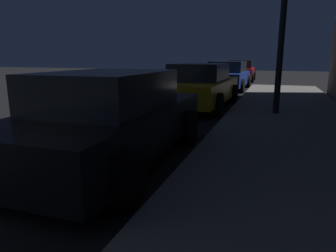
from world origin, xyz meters
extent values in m
cube|color=black|center=(2.85, 4.46, 0.57)|extent=(1.78, 4.28, 0.64)
cube|color=#1E2328|center=(2.85, 4.32, 1.15)|extent=(1.54, 2.18, 0.56)
cylinder|color=black|center=(1.96, 5.77, 0.33)|extent=(0.23, 0.66, 0.66)
cylinder|color=black|center=(3.70, 5.80, 0.33)|extent=(0.23, 0.66, 0.66)
cylinder|color=black|center=(2.00, 3.13, 0.33)|extent=(0.23, 0.66, 0.66)
cylinder|color=black|center=(3.74, 3.16, 0.33)|extent=(0.23, 0.66, 0.66)
cube|color=gold|center=(2.85, 10.29, 0.57)|extent=(1.89, 4.63, 0.64)
cube|color=#1E2328|center=(2.85, 10.15, 1.15)|extent=(1.62, 2.10, 0.56)
cylinder|color=black|center=(1.98, 11.73, 0.33)|extent=(0.24, 0.67, 0.66)
cylinder|color=black|center=(3.79, 11.69, 0.33)|extent=(0.24, 0.67, 0.66)
cylinder|color=black|center=(1.91, 8.89, 0.33)|extent=(0.24, 0.67, 0.66)
cylinder|color=black|center=(3.72, 8.84, 0.33)|extent=(0.24, 0.67, 0.66)
cube|color=navy|center=(2.85, 16.25, 0.57)|extent=(1.91, 4.42, 0.64)
cube|color=#1E2328|center=(2.85, 16.31, 1.15)|extent=(1.64, 2.32, 0.56)
cylinder|color=black|center=(1.97, 17.63, 0.33)|extent=(0.24, 0.67, 0.66)
cylinder|color=black|center=(3.80, 17.58, 0.33)|extent=(0.24, 0.67, 0.66)
cylinder|color=black|center=(1.90, 14.91, 0.33)|extent=(0.24, 0.67, 0.66)
cylinder|color=black|center=(3.73, 14.87, 0.33)|extent=(0.24, 0.67, 0.66)
cube|color=maroon|center=(2.85, 22.43, 0.57)|extent=(1.80, 4.12, 0.64)
cube|color=#1E2328|center=(2.85, 22.47, 1.15)|extent=(1.55, 2.07, 0.56)
cylinder|color=black|center=(1.96, 23.68, 0.33)|extent=(0.23, 0.66, 0.66)
cylinder|color=black|center=(3.69, 23.72, 0.33)|extent=(0.23, 0.66, 0.66)
cylinder|color=black|center=(2.01, 21.15, 0.33)|extent=(0.23, 0.66, 0.66)
cylinder|color=black|center=(3.74, 21.19, 0.33)|extent=(0.23, 0.66, 0.66)
cylinder|color=black|center=(5.26, 9.05, 2.83)|extent=(0.16, 0.16, 5.37)
camera|label=1|loc=(5.19, 0.38, 1.64)|focal=32.53mm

